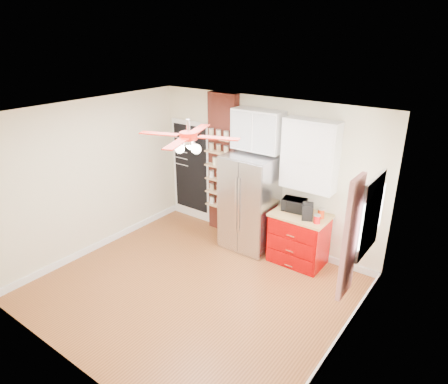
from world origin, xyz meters
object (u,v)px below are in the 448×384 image
Objects in this scene: coffee_maker at (308,211)px; pantry_jar_oats at (215,161)px; fridge at (250,203)px; canister_left at (317,219)px; ceiling_fan at (188,136)px; red_cabinet at (299,238)px; toaster_oven at (294,205)px.

pantry_jar_oats reaches higher than coffee_maker.
canister_left is (1.32, -0.09, 0.09)m from fridge.
coffee_maker is 0.21m from canister_left.
ceiling_fan reaches higher than fridge.
coffee_maker is (1.07, 1.59, -1.39)m from ceiling_fan.
coffee_maker is at bearing -29.12° from red_cabinet.
fridge is 1.32m from canister_left.
red_cabinet is 0.58m from toaster_oven.
fridge is 1.06m from pantry_jar_oats.
red_cabinet is at bearing 61.29° from ceiling_fan.
fridge reaches higher than coffee_maker.
fridge reaches higher than red_cabinet.
ceiling_fan reaches higher than pantry_jar_oats.
pantry_jar_oats is at bearing 169.43° from toaster_oven.
coffee_maker is 2.02× the size of canister_left.
pantry_jar_oats is at bearing 177.39° from red_cabinet.
red_cabinet is at bearing 157.88° from canister_left.
canister_left is 2.26m from pantry_jar_oats.
fridge is 2.25m from ceiling_fan.
toaster_oven is at bearing 157.86° from canister_left.
canister_left is 0.89× the size of pantry_jar_oats.
coffee_maker is 2.05m from pantry_jar_oats.
red_cabinet is 6.53× the size of pantry_jar_oats.
fridge is at bearing 178.23° from toaster_oven.
ceiling_fan is 2.38m from coffee_maker.
toaster_oven reaches higher than canister_left.
ceiling_fan is (-0.92, -1.68, 1.97)m from red_cabinet.
red_cabinet is 0.67× the size of ceiling_fan.
pantry_jar_oats reaches higher than canister_left.
canister_left is (0.51, -0.21, -0.04)m from toaster_oven.
coffee_maker is (0.32, -0.15, 0.02)m from toaster_oven.
toaster_oven is 2.68× the size of pantry_jar_oats.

